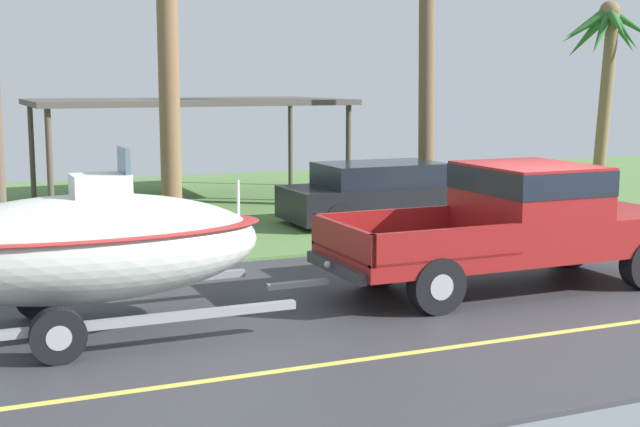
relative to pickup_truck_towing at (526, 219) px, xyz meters
name	(u,v)px	position (x,y,z in m)	size (l,w,h in m)	color
ground	(332,216)	(0.23, 7.86, -1.07)	(36.00, 22.00, 0.11)	#38383D
pickup_truck_towing	(526,219)	(0.00, 0.00, 0.00)	(5.87, 2.08, 1.91)	maroon
boat_on_trailer	(83,247)	(-6.70, 0.00, 0.06)	(5.87, 2.36, 2.36)	gray
parked_sedan_near	(387,194)	(0.82, 6.21, -0.38)	(4.75, 1.92, 1.38)	black
carport_awning	(186,104)	(-2.32, 11.49, 1.52)	(7.92, 4.60, 2.70)	#4C4238
palm_tree_near_left	(605,46)	(10.22, 10.19, 3.16)	(2.69, 3.55, 5.53)	brown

